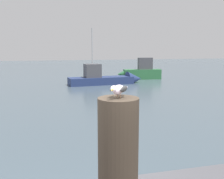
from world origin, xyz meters
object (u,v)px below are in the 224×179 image
at_px(mooring_post, 118,148).
at_px(boat_green, 140,72).
at_px(seagull, 118,89).
at_px(boat_navy, 109,78).

bearing_deg(mooring_post, boat_green, 68.38).
height_order(mooring_post, seagull, seagull).
bearing_deg(seagull, boat_navy, 75.91).
height_order(boat_green, boat_navy, boat_navy).
distance_m(mooring_post, boat_navy, 18.39).
xyz_separation_m(mooring_post, seagull, (-0.00, -0.01, 0.63)).
xyz_separation_m(seagull, boat_navy, (4.47, 17.80, -1.95)).
distance_m(seagull, boat_navy, 18.45).
distance_m(seagull, boat_green, 21.88).
bearing_deg(mooring_post, boat_navy, 75.92).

